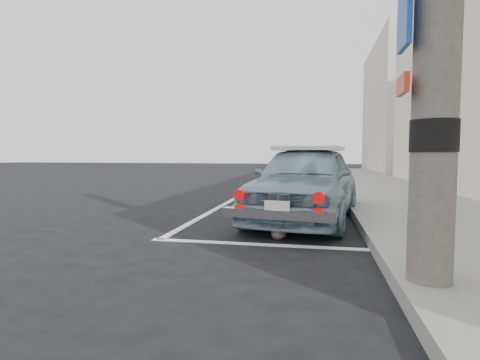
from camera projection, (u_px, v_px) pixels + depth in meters
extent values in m
plane|color=black|center=(233.00, 235.00, 5.36)|extent=(80.00, 80.00, 0.00)
cube|color=slate|center=(432.00, 215.00, 6.67)|extent=(2.80, 40.00, 0.15)
cube|color=black|center=(478.00, 143.00, 8.24)|extent=(0.10, 16.00, 2.40)
cube|color=orange|center=(464.00, 14.00, 9.19)|extent=(0.10, 2.00, 1.60)
cube|color=white|center=(434.00, 42.00, 11.54)|extent=(0.10, 2.00, 1.60)
cube|color=red|center=(414.00, 61.00, 13.88)|extent=(0.10, 2.00, 1.60)
cube|color=beige|center=(402.00, 108.00, 23.36)|extent=(3.50, 10.00, 8.00)
cube|color=silver|center=(263.00, 245.00, 4.77)|extent=(3.00, 0.12, 0.01)
cube|color=silver|center=(294.00, 191.00, 11.61)|extent=(3.00, 0.12, 0.01)
cube|color=silver|center=(223.00, 205.00, 8.47)|extent=(0.12, 7.00, 0.01)
cylinder|color=black|center=(434.00, 136.00, 2.91)|extent=(0.36, 0.36, 0.25)
cube|color=#123796|center=(405.00, 19.00, 2.89)|extent=(0.04, 0.35, 0.45)
cube|color=red|center=(403.00, 85.00, 2.93)|extent=(0.04, 0.30, 0.15)
cube|color=white|center=(402.00, 85.00, 2.93)|extent=(0.02, 0.16, 0.08)
imported|color=#7B98AA|center=(306.00, 182.00, 6.58)|extent=(2.18, 4.12, 1.34)
cube|color=silver|center=(310.00, 148.00, 6.90)|extent=(1.33, 1.65, 0.07)
cube|color=silver|center=(278.00, 215.00, 4.81)|extent=(1.50, 0.36, 0.12)
cube|color=white|center=(277.00, 207.00, 4.76)|extent=(0.33, 0.07, 0.17)
cylinder|color=red|center=(239.00, 195.00, 4.95)|extent=(0.15, 0.06, 0.15)
cylinder|color=red|center=(318.00, 198.00, 4.58)|extent=(0.15, 0.06, 0.15)
cylinder|color=red|center=(239.00, 208.00, 4.96)|extent=(0.12, 0.06, 0.12)
cylinder|color=red|center=(318.00, 213.00, 4.60)|extent=(0.12, 0.06, 0.12)
ellipsoid|color=#746758|center=(278.00, 232.00, 5.07)|extent=(0.23, 0.33, 0.19)
sphere|color=#746758|center=(279.00, 229.00, 4.93)|extent=(0.12, 0.12, 0.12)
cone|color=#746758|center=(276.00, 225.00, 4.93)|extent=(0.04, 0.04, 0.05)
cone|color=#746758|center=(281.00, 225.00, 4.92)|extent=(0.04, 0.04, 0.05)
cylinder|color=#746758|center=(282.00, 234.00, 5.23)|extent=(0.12, 0.19, 0.03)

